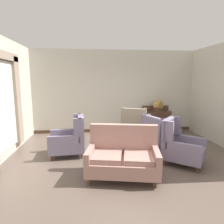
% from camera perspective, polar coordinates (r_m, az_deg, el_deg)
% --- Properties ---
extents(ground, '(8.58, 8.58, 0.00)m').
position_cam_1_polar(ground, '(4.95, 4.43, -14.33)').
color(ground, brown).
extents(wall_back, '(6.29, 0.08, 3.08)m').
position_cam_1_polar(wall_back, '(7.40, 0.64, 5.93)').
color(wall_back, beige).
rests_on(wall_back, ground).
extents(wall_left, '(0.08, 4.04, 3.08)m').
position_cam_1_polar(wall_left, '(5.80, -28.57, 3.79)').
color(wall_left, beige).
rests_on(wall_left, ground).
extents(baseboard_back, '(6.13, 0.03, 0.12)m').
position_cam_1_polar(baseboard_back, '(7.59, 0.67, -5.30)').
color(baseboard_back, '#4C3323').
rests_on(baseboard_back, ground).
extents(window_with_curtains, '(0.12, 1.88, 2.50)m').
position_cam_1_polar(window_with_curtains, '(5.44, -29.01, 3.13)').
color(window_with_curtains, silver).
extents(coffee_table, '(0.84, 0.84, 0.47)m').
position_cam_1_polar(coffee_table, '(5.30, 3.12, -8.32)').
color(coffee_table, '#4C3323').
rests_on(coffee_table, ground).
extents(porcelain_vase, '(0.17, 0.17, 0.36)m').
position_cam_1_polar(porcelain_vase, '(5.18, 3.45, -5.92)').
color(porcelain_vase, beige).
rests_on(porcelain_vase, coffee_table).
extents(settee, '(1.57, 1.08, 1.05)m').
position_cam_1_polar(settee, '(4.13, 3.22, -13.00)').
color(settee, tan).
rests_on(settee, ground).
extents(armchair_back_corner, '(0.95, 0.82, 1.06)m').
position_cam_1_polar(armchair_back_corner, '(5.32, -12.10, -7.77)').
color(armchair_back_corner, slate).
rests_on(armchair_back_corner, ground).
extents(armchair_foreground_right, '(1.16, 1.14, 1.08)m').
position_cam_1_polar(armchair_foreground_right, '(4.99, 19.22, -9.22)').
color(armchair_foreground_right, slate).
rests_on(armchair_foreground_right, ground).
extents(armchair_near_window, '(1.06, 1.07, 0.95)m').
position_cam_1_polar(armchair_near_window, '(5.95, 13.58, -6.25)').
color(armchair_near_window, slate).
rests_on(armchair_near_window, ground).
extents(armchair_beside_settee, '(1.03, 1.09, 1.11)m').
position_cam_1_polar(armchair_beside_settee, '(6.47, 6.60, -4.38)').
color(armchair_beside_settee, gray).
rests_on(armchair_beside_settee, ground).
extents(side_table, '(0.49, 0.49, 0.71)m').
position_cam_1_polar(side_table, '(5.87, 13.61, -6.32)').
color(side_table, '#4C3323').
rests_on(side_table, ground).
extents(sideboard, '(1.04, 0.36, 1.01)m').
position_cam_1_polar(sideboard, '(7.60, 12.79, -2.32)').
color(sideboard, '#4C3323').
rests_on(sideboard, ground).
extents(gramophone, '(0.43, 0.55, 0.59)m').
position_cam_1_polar(gramophone, '(7.43, 13.58, 2.39)').
color(gramophone, '#4C3323').
rests_on(gramophone, sideboard).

